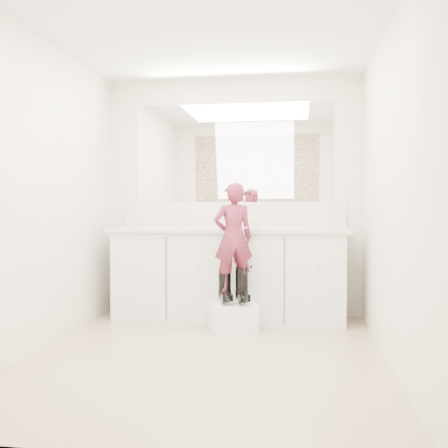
# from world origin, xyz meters

# --- Properties ---
(floor) EXTENTS (3.00, 3.00, 0.00)m
(floor) POSITION_xyz_m (0.00, 0.00, 0.00)
(floor) COLOR #957F62
(floor) RESTS_ON ground
(ceiling) EXTENTS (3.00, 3.00, 0.00)m
(ceiling) POSITION_xyz_m (0.00, 0.00, 2.40)
(ceiling) COLOR white
(ceiling) RESTS_ON wall_back
(wall_back) EXTENTS (2.60, 0.00, 2.60)m
(wall_back) POSITION_xyz_m (0.00, 1.50, 1.20)
(wall_back) COLOR beige
(wall_back) RESTS_ON floor
(wall_front) EXTENTS (2.60, 0.00, 2.60)m
(wall_front) POSITION_xyz_m (0.00, -1.50, 1.20)
(wall_front) COLOR beige
(wall_front) RESTS_ON floor
(wall_left) EXTENTS (0.00, 3.00, 3.00)m
(wall_left) POSITION_xyz_m (-1.30, 0.00, 1.20)
(wall_left) COLOR beige
(wall_left) RESTS_ON floor
(wall_right) EXTENTS (0.00, 3.00, 3.00)m
(wall_right) POSITION_xyz_m (1.30, 0.00, 1.20)
(wall_right) COLOR beige
(wall_right) RESTS_ON floor
(vanity_cabinet) EXTENTS (2.20, 0.55, 0.85)m
(vanity_cabinet) POSITION_xyz_m (0.00, 1.23, 0.42)
(vanity_cabinet) COLOR silver
(vanity_cabinet) RESTS_ON floor
(countertop) EXTENTS (2.28, 0.58, 0.04)m
(countertop) POSITION_xyz_m (0.00, 1.21, 0.87)
(countertop) COLOR beige
(countertop) RESTS_ON vanity_cabinet
(backsplash) EXTENTS (2.28, 0.03, 0.25)m
(backsplash) POSITION_xyz_m (0.00, 1.49, 1.02)
(backsplash) COLOR beige
(backsplash) RESTS_ON countertop
(mirror) EXTENTS (2.00, 0.02, 1.00)m
(mirror) POSITION_xyz_m (0.00, 1.49, 1.64)
(mirror) COLOR white
(mirror) RESTS_ON wall_back
(dot_panel) EXTENTS (2.00, 0.01, 1.20)m
(dot_panel) POSITION_xyz_m (0.00, -1.49, 1.65)
(dot_panel) COLOR #472819
(dot_panel) RESTS_ON wall_front
(faucet) EXTENTS (0.08, 0.08, 0.10)m
(faucet) POSITION_xyz_m (0.00, 1.38, 0.94)
(faucet) COLOR silver
(faucet) RESTS_ON countertop
(cup) EXTENTS (0.12, 0.12, 0.09)m
(cup) POSITION_xyz_m (0.26, 1.21, 0.93)
(cup) COLOR beige
(cup) RESTS_ON countertop
(soap_bottle) EXTENTS (0.10, 0.10, 0.18)m
(soap_bottle) POSITION_xyz_m (-0.48, 1.19, 0.98)
(soap_bottle) COLOR beige
(soap_bottle) RESTS_ON countertop
(step_stool) EXTENTS (0.47, 0.43, 0.24)m
(step_stool) POSITION_xyz_m (0.11, 0.75, 0.12)
(step_stool) COLOR white
(step_stool) RESTS_ON floor
(boot_left) EXTENTS (0.18, 0.24, 0.32)m
(boot_left) POSITION_xyz_m (0.03, 0.75, 0.40)
(boot_left) COLOR black
(boot_left) RESTS_ON step_stool
(boot_right) EXTENTS (0.18, 0.24, 0.32)m
(boot_right) POSITION_xyz_m (0.18, 0.75, 0.40)
(boot_right) COLOR black
(boot_right) RESTS_ON step_stool
(toddler) EXTENTS (0.41, 0.34, 0.96)m
(toddler) POSITION_xyz_m (0.11, 0.75, 0.82)
(toddler) COLOR #A7334F
(toddler) RESTS_ON step_stool
(toothbrush) EXTENTS (0.13, 0.06, 0.06)m
(toothbrush) POSITION_xyz_m (0.18, 0.74, 0.89)
(toothbrush) COLOR pink
(toothbrush) RESTS_ON toddler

